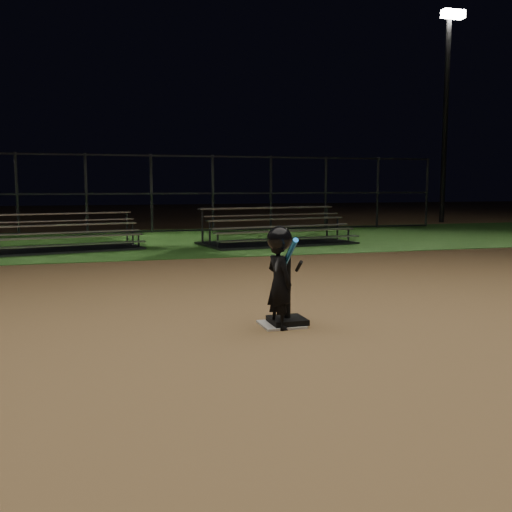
# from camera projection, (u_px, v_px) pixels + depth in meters

# --- Properties ---
(ground) EXTENTS (80.00, 80.00, 0.00)m
(ground) POSITION_uv_depth(u_px,v_px,m) (281.00, 325.00, 6.40)
(ground) COLOR #9B7446
(ground) RESTS_ON ground
(grass_strip) EXTENTS (60.00, 8.00, 0.01)m
(grass_strip) POSITION_uv_depth(u_px,v_px,m) (164.00, 241.00, 15.93)
(grass_strip) COLOR #295A1D
(grass_strip) RESTS_ON ground
(home_plate) EXTENTS (0.45, 0.45, 0.02)m
(home_plate) POSITION_uv_depth(u_px,v_px,m) (281.00, 324.00, 6.40)
(home_plate) COLOR beige
(home_plate) RESTS_ON ground
(batting_tee) EXTENTS (0.38, 0.38, 0.74)m
(batting_tee) POSITION_uv_depth(u_px,v_px,m) (287.00, 311.00, 6.40)
(batting_tee) COLOR black
(batting_tee) RESTS_ON home_plate
(child_batter) EXTENTS (0.40, 0.63, 1.10)m
(child_batter) POSITION_uv_depth(u_px,v_px,m) (279.00, 275.00, 6.20)
(child_batter) COLOR black
(child_batter) RESTS_ON ground
(bleacher_left) EXTENTS (3.79, 2.41, 0.86)m
(bleacher_left) POSITION_uv_depth(u_px,v_px,m) (63.00, 243.00, 13.70)
(bleacher_left) COLOR #B9B9BE
(bleacher_left) RESTS_ON ground
(bleacher_right) EXTENTS (4.09, 2.45, 0.94)m
(bleacher_right) POSITION_uv_depth(u_px,v_px,m) (277.00, 237.00, 15.09)
(bleacher_right) COLOR #A4A4A8
(bleacher_right) RESTS_ON ground
(backstop_fence) EXTENTS (20.08, 0.08, 2.50)m
(backstop_fence) POSITION_uv_depth(u_px,v_px,m) (151.00, 194.00, 18.64)
(backstop_fence) COLOR #38383D
(backstop_fence) RESTS_ON ground
(light_pole_right) EXTENTS (0.90, 0.53, 8.30)m
(light_pole_right) POSITION_uv_depth(u_px,v_px,m) (447.00, 99.00, 23.36)
(light_pole_right) COLOR #2D2D30
(light_pole_right) RESTS_ON ground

